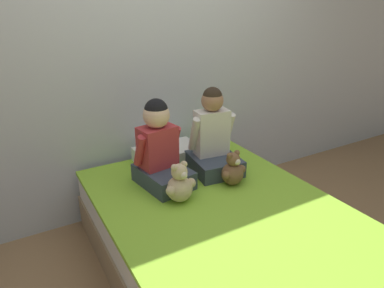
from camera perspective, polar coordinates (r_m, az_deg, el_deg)
ground_plane at (r=2.43m, az=4.97°, el=-19.94°), size 14.00×14.00×0.00m
wall_behind_bed at (r=2.74m, az=-6.88°, el=14.15°), size 8.00×0.06×2.50m
bed at (r=2.28m, az=5.18°, el=-15.56°), size 1.38×1.93×0.47m
child_on_left at (r=2.31m, az=-5.43°, el=-0.95°), size 0.35×0.43×0.60m
child_on_right at (r=2.50m, az=3.50°, el=0.72°), size 0.37×0.41×0.62m
teddy_bear_held_by_left_child at (r=2.15m, az=-2.06°, el=-6.84°), size 0.22×0.17×0.26m
teddy_bear_held_by_right_child at (r=2.36m, az=6.80°, el=-4.41°), size 0.20×0.15×0.24m
pillow_at_headboard at (r=2.71m, az=-4.05°, el=-1.71°), size 0.50×0.30×0.11m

